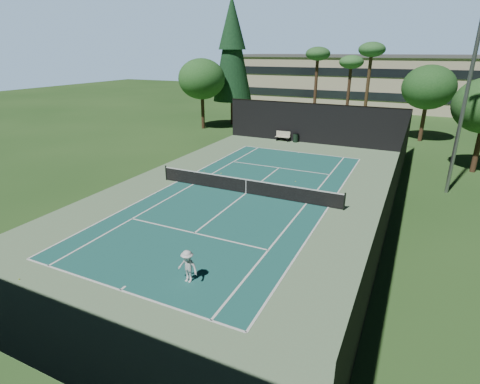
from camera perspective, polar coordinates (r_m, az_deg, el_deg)
The scene contains 21 objects.
ground at distance 24.81m, azimuth 0.91°, elevation -0.24°, with size 160.00×160.00×0.00m, color #274F1D.
apron_slab at distance 24.81m, azimuth 0.91°, elevation -0.23°, with size 18.00×32.00×0.01m, color #688B61.
court_surface at distance 24.80m, azimuth 0.91°, elevation -0.21°, with size 10.97×23.77×0.01m, color #1C5B54.
court_lines at distance 24.80m, azimuth 0.91°, elevation -0.20°, with size 11.07×23.87×0.01m.
tennis_net at distance 24.61m, azimuth 0.91°, elevation 0.97°, with size 12.90×0.10×1.10m.
fence at distance 24.22m, azimuth 1.00°, elevation 4.25°, with size 18.04×32.05×4.03m.
player at distance 15.56m, azimuth -7.99°, elevation -11.17°, with size 0.92×0.53×1.43m, color silver.
tennis_ball_a at distance 18.33m, azimuth -30.60°, elevation -11.36°, with size 0.06×0.06×0.06m, color #B8D430.
tennis_ball_b at distance 28.83m, azimuth -2.91°, elevation 2.85°, with size 0.07×0.07×0.07m, color #E2F036.
tennis_ball_c at distance 27.31m, azimuth 8.45°, elevation 1.61°, with size 0.07×0.07×0.07m, color #C1E534.
tennis_ball_d at distance 29.46m, azimuth -5.50°, elevation 3.17°, with size 0.07×0.07×0.07m, color #CBD12F.
park_bench at distance 39.72m, azimuth 6.55°, elevation 8.50°, with size 1.50×0.45×1.02m.
trash_bin at distance 39.37m, azimuth 8.47°, elevation 8.20°, with size 0.56×0.56×0.95m.
pine_tree at distance 48.20m, azimuth -1.20°, elevation 21.54°, with size 4.80×4.80×15.00m.
palm_a at distance 46.55m, azimuth 11.76°, elevation 19.49°, with size 2.80×2.80×9.32m.
palm_b at distance 47.78m, azimuth 16.58°, elevation 18.12°, with size 2.80×2.80×8.42m.
palm_c at distance 44.42m, azimuth 19.40°, elevation 19.30°, with size 2.80×2.80×9.77m.
decid_tree_a at distance 43.20m, azimuth 26.81°, elevation 14.02°, with size 5.12×5.12×7.62m.
decid_tree_c at distance 45.76m, azimuth -5.86°, elevation 16.74°, with size 5.44×5.44×8.09m.
campus_building at distance 67.89m, azimuth 18.04°, elevation 15.83°, with size 40.50×12.50×8.30m.
light_pole at distance 27.27m, azimuth 31.27°, elevation 12.75°, with size 0.90×0.25×12.22m.
Camera 1 is at (9.64, -21.06, 8.88)m, focal length 28.00 mm.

